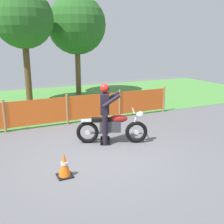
{
  "coord_description": "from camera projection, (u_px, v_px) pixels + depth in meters",
  "views": [
    {
      "loc": [
        -2.48,
        -5.82,
        2.77
      ],
      "look_at": [
        0.62,
        0.65,
        0.9
      ],
      "focal_mm": 43.12,
      "sensor_mm": 36.0,
      "label": 1
    }
  ],
  "objects": [
    {
      "name": "tree_leftmost",
      "position": [
        23.0,
        19.0,
        11.47
      ],
      "size": [
        2.55,
        2.55,
        5.02
      ],
      "color": "brown",
      "rests_on": "ground"
    },
    {
      "name": "motorcycle_lead",
      "position": [
        112.0,
        127.0,
        7.52
      ],
      "size": [
        1.87,
        0.98,
        0.95
      ],
      "rotation": [
        0.0,
        0.0,
        -0.43
      ],
      "color": "black",
      "rests_on": "ground"
    },
    {
      "name": "tree_near_left",
      "position": [
        77.0,
        25.0,
        13.77
      ],
      "size": [
        3.01,
        3.01,
        5.12
      ],
      "color": "brown",
      "rests_on": "ground"
    },
    {
      "name": "ground",
      "position": [
        101.0,
        155.0,
        6.82
      ],
      "size": [
        24.0,
        24.0,
        0.02
      ],
      "primitive_type": "cube",
      "color": "#5B5B60"
    },
    {
      "name": "rider_lead",
      "position": [
        105.0,
        111.0,
        7.4
      ],
      "size": [
        0.7,
        0.69,
        1.69
      ],
      "rotation": [
        0.0,
        0.0,
        -0.43
      ],
      "color": "black",
      "rests_on": "ground"
    },
    {
      "name": "traffic_cone",
      "position": [
        64.0,
        165.0,
        5.66
      ],
      "size": [
        0.32,
        0.32,
        0.53
      ],
      "color": "black",
      "rests_on": "ground"
    },
    {
      "name": "barrier_fence",
      "position": [
        67.0,
        109.0,
        9.23
      ],
      "size": [
        8.17,
        0.08,
        1.05
      ],
      "color": "#997547",
      "rests_on": "ground"
    },
    {
      "name": "grass_verge",
      "position": [
        44.0,
        102.0,
        12.82
      ],
      "size": [
        24.0,
        7.93,
        0.01
      ],
      "primitive_type": "cube",
      "color": "#4C8C3D",
      "rests_on": "ground"
    }
  ]
}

